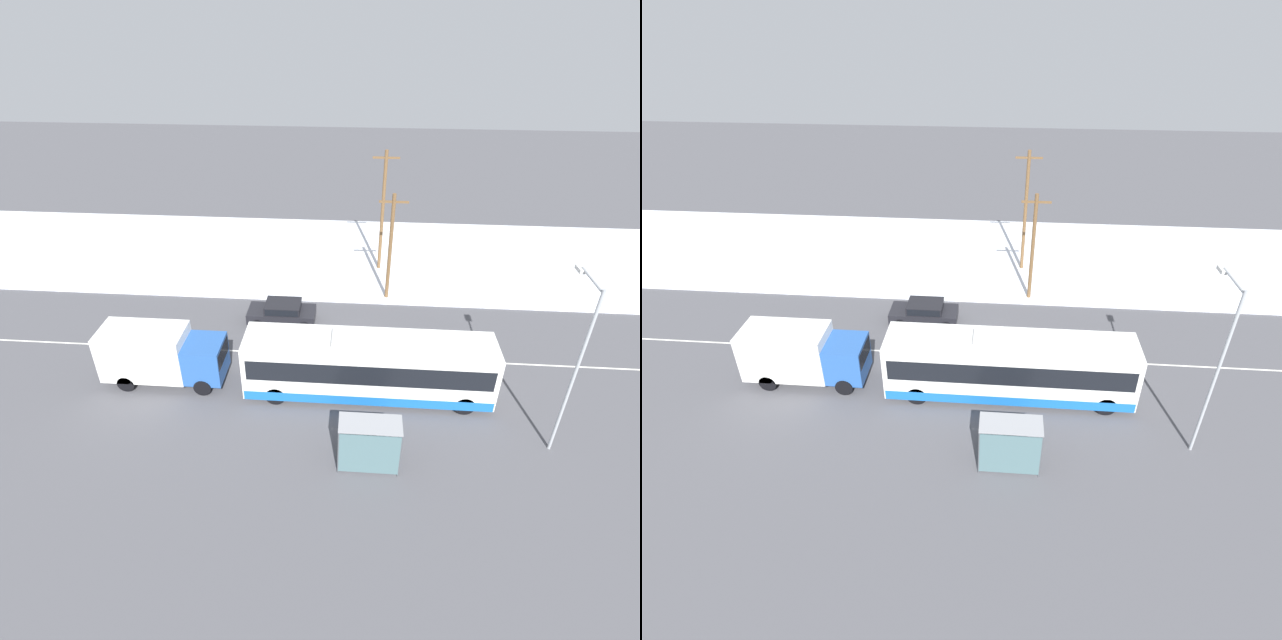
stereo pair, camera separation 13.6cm
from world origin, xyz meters
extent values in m
plane|color=#4C4C51|center=(0.00, 0.00, 0.00)|extent=(120.00, 120.00, 0.00)
cube|color=silver|center=(0.00, 13.00, 0.06)|extent=(80.00, 14.29, 0.12)
cube|color=silver|center=(0.00, 0.00, 0.00)|extent=(60.00, 0.12, 0.00)
cube|color=white|center=(1.29, -3.01, 1.74)|extent=(12.17, 2.55, 2.92)
cube|color=black|center=(1.29, -3.01, 2.09)|extent=(11.69, 2.57, 1.11)
cube|color=blue|center=(1.29, -3.01, 0.54)|extent=(12.05, 2.57, 0.53)
cube|color=#B2B2B2|center=(0.37, -3.01, 3.32)|extent=(1.80, 1.40, 0.24)
cylinder|color=black|center=(5.97, -4.15, 0.50)|extent=(1.00, 0.28, 1.00)
cylinder|color=black|center=(5.97, -1.88, 0.50)|extent=(1.00, 0.28, 1.00)
cylinder|color=black|center=(-3.20, -4.15, 0.50)|extent=(1.00, 0.28, 1.00)
cylinder|color=black|center=(-3.20, -1.88, 0.50)|extent=(1.00, 0.28, 1.00)
cube|color=silver|center=(-10.07, -2.76, 1.77)|extent=(4.31, 2.30, 2.56)
cube|color=#2856A3|center=(-6.97, -2.76, 1.49)|extent=(1.90, 2.18, 2.00)
cube|color=black|center=(-6.04, -2.76, 1.89)|extent=(0.06, 1.96, 0.88)
cylinder|color=black|center=(-6.97, -3.78, 0.45)|extent=(0.90, 0.26, 0.90)
cylinder|color=black|center=(-6.97, -1.74, 0.45)|extent=(0.90, 0.26, 0.90)
cylinder|color=black|center=(-10.94, -3.78, 0.45)|extent=(0.90, 0.26, 0.90)
cylinder|color=black|center=(-10.94, -1.74, 0.45)|extent=(0.90, 0.26, 0.90)
cube|color=black|center=(-3.95, 3.27, 0.54)|extent=(4.13, 1.80, 0.64)
cube|color=black|center=(-3.84, 3.27, 1.11)|extent=(2.15, 1.66, 0.50)
cube|color=black|center=(-3.84, 3.27, 1.12)|extent=(1.98, 1.69, 0.40)
cylinder|color=black|center=(-5.31, 2.48, 0.32)|extent=(0.64, 0.22, 0.64)
cylinder|color=black|center=(-5.31, 4.06, 0.32)|extent=(0.64, 0.22, 0.64)
cylinder|color=black|center=(-2.48, 2.48, 0.32)|extent=(0.64, 0.22, 0.64)
cylinder|color=black|center=(-2.48, 4.06, 0.32)|extent=(0.64, 0.22, 0.64)
cylinder|color=#23232D|center=(1.27, -6.77, 0.40)|extent=(0.12, 0.12, 0.81)
cylinder|color=#23232D|center=(1.51, -6.77, 0.40)|extent=(0.12, 0.12, 0.81)
cube|color=black|center=(1.39, -6.77, 1.14)|extent=(0.42, 0.23, 0.67)
sphere|color=#8E6647|center=(1.39, -6.77, 1.61)|extent=(0.28, 0.28, 0.28)
cylinder|color=black|center=(1.13, -6.77, 1.10)|extent=(0.11, 0.11, 0.63)
cylinder|color=black|center=(1.65, -6.77, 1.10)|extent=(0.11, 0.11, 0.63)
cube|color=gray|center=(1.34, -7.68, 2.37)|extent=(2.60, 1.20, 0.06)
cube|color=slate|center=(1.34, -8.26, 1.20)|extent=(2.50, 0.04, 2.16)
cylinder|color=#474C51|center=(0.08, -7.12, 1.17)|extent=(0.08, 0.08, 2.34)
cylinder|color=#474C51|center=(2.60, -7.12, 1.17)|extent=(0.08, 0.08, 2.34)
cylinder|color=#474C51|center=(0.08, -8.24, 1.17)|extent=(0.08, 0.08, 2.34)
cylinder|color=#474C51|center=(2.60, -8.24, 1.17)|extent=(0.08, 0.08, 2.34)
cylinder|color=#9EA3A8|center=(9.44, -6.15, 4.06)|extent=(0.14, 0.14, 8.13)
cylinder|color=#9EA3A8|center=(9.44, -5.12, 7.98)|extent=(0.10, 2.05, 0.10)
cube|color=silver|center=(9.44, -4.10, 7.91)|extent=(0.36, 0.60, 0.16)
cylinder|color=brown|center=(2.61, 6.68, 3.60)|extent=(0.24, 0.24, 7.20)
cube|color=brown|center=(2.61, 6.68, 6.70)|extent=(1.80, 0.12, 0.12)
cylinder|color=brown|center=(2.20, 11.00, 4.33)|extent=(0.24, 0.24, 8.67)
cube|color=brown|center=(2.20, 11.00, 8.17)|extent=(1.80, 0.12, 0.12)
camera|label=1|loc=(0.44, -22.57, 16.91)|focal=28.00mm
camera|label=2|loc=(0.57, -22.56, 16.91)|focal=28.00mm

